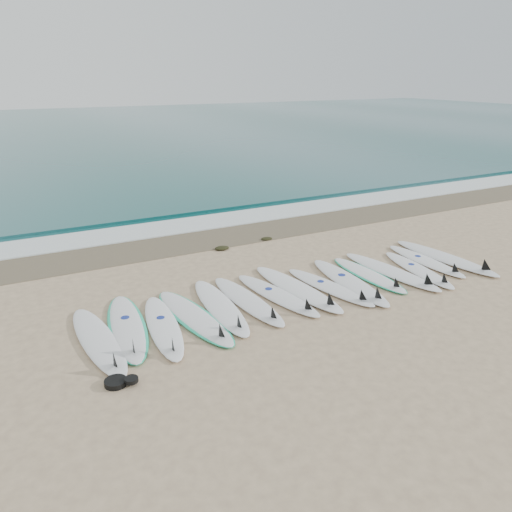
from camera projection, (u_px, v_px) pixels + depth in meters
name	position (u px, v px, depth m)	size (l,w,h in m)	color
ground	(302.00, 293.00, 10.01)	(120.00, 120.00, 0.00)	tan
ocean	(66.00, 132.00, 37.03)	(120.00, 55.00, 0.03)	#1C5558
wet_sand_band	(220.00, 237.00, 13.42)	(120.00, 1.80, 0.01)	brown
foam_band	(200.00, 223.00, 14.58)	(120.00, 1.40, 0.04)	silver
wave_crest	(183.00, 210.00, 15.81)	(120.00, 1.00, 0.10)	#1C5558
surfboard_0	(99.00, 341.00, 8.10)	(0.72, 2.66, 0.34)	white
surfboard_1	(127.00, 327.00, 8.58)	(0.97, 2.69, 0.33)	white
surfboard_2	(164.00, 327.00, 8.56)	(0.85, 2.54, 0.32)	white
surfboard_3	(195.00, 317.00, 8.92)	(0.95, 2.68, 0.33)	white
surfboard_4	(221.00, 307.00, 9.28)	(0.73, 2.66, 0.34)	white
surfboard_5	(249.00, 301.00, 9.53)	(0.66, 2.57, 0.33)	white
surfboard_6	(278.00, 295.00, 9.78)	(0.91, 2.53, 0.32)	white
surfboard_7	(299.00, 289.00, 10.05)	(0.85, 2.82, 0.36)	white
surfboard_8	(331.00, 287.00, 10.15)	(0.91, 2.46, 0.31)	white
surfboard_9	(351.00, 282.00, 10.38)	(0.79, 2.77, 0.35)	white
surfboard_10	(369.00, 275.00, 10.79)	(0.59, 2.32, 0.29)	white
surfboard_11	(393.00, 272.00, 10.93)	(0.84, 2.76, 0.35)	white
surfboard_12	(419.00, 270.00, 11.04)	(0.82, 2.42, 0.30)	white
surfboard_13	(427.00, 261.00, 11.55)	(0.54, 2.39, 0.30)	white
surfboard_14	(447.00, 258.00, 11.72)	(0.82, 2.93, 0.37)	white
seaweed_near	(222.00, 248.00, 12.47)	(0.37, 0.29, 0.07)	black
seaweed_far	(267.00, 239.00, 13.19)	(0.31, 0.24, 0.06)	black
leash_coil	(119.00, 382.00, 7.06)	(0.46, 0.36, 0.11)	black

